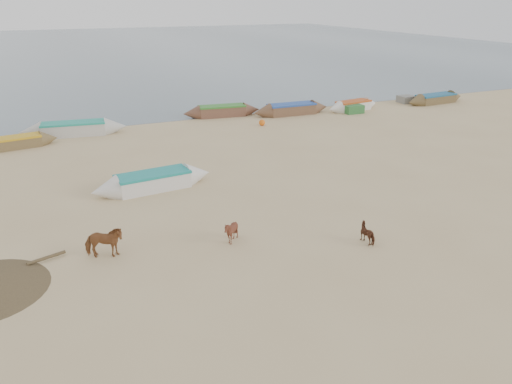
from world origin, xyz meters
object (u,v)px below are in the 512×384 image
calf_right (369,233)px  near_canoe (153,181)px  calf_front (231,231)px  cow_adult (104,243)px

calf_right → near_canoe: 10.77m
near_canoe → calf_front: bearing=-84.3°
cow_adult → calf_front: 4.61m
calf_right → cow_adult: bearing=42.7°
calf_front → calf_right: bearing=63.4°
cow_adult → near_canoe: size_ratio=0.24×
cow_adult → near_canoe: 6.77m
calf_front → cow_adult: bearing=-102.5°
calf_front → calf_right: 5.22m
cow_adult → calf_right: size_ratio=1.86×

